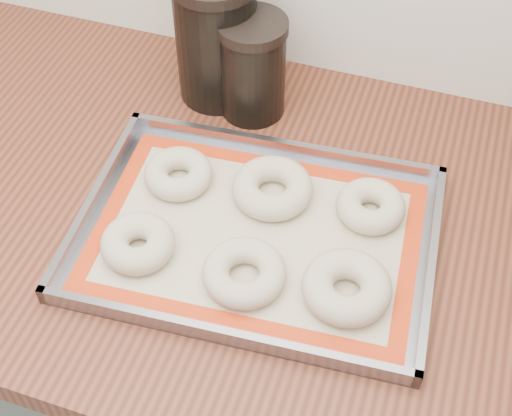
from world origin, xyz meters
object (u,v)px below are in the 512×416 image
(bagel_back_right, at_px, (371,206))
(bagel_back_left, at_px, (178,174))
(baking_tray, at_px, (256,235))
(canister_mid, at_px, (253,67))
(bagel_back_mid, at_px, (272,188))
(bagel_front_mid, at_px, (244,273))
(canister_left, at_px, (216,37))
(bagel_front_right, at_px, (347,287))
(bagel_front_left, at_px, (138,243))

(bagel_back_right, bearing_deg, bagel_back_left, -174.44)
(baking_tray, xyz_separation_m, canister_mid, (-0.09, 0.24, 0.07))
(bagel_back_right, bearing_deg, bagel_back_mid, -175.13)
(baking_tray, relative_size, bagel_front_mid, 4.64)
(bagel_back_mid, bearing_deg, canister_left, 127.91)
(bagel_back_right, bearing_deg, canister_mid, 144.11)
(baking_tray, distance_m, bagel_front_right, 0.15)
(bagel_back_left, height_order, bagel_back_mid, bagel_back_mid)
(bagel_front_mid, xyz_separation_m, bagel_back_mid, (-0.01, 0.14, 0.00))
(bagel_front_mid, height_order, canister_mid, canister_mid)
(bagel_back_mid, distance_m, canister_left, 0.26)
(baking_tray, xyz_separation_m, bagel_back_mid, (-0.00, 0.07, 0.02))
(bagel_front_mid, xyz_separation_m, bagel_back_right, (0.12, 0.16, 0.00))
(canister_left, bearing_deg, bagel_front_right, -48.35)
(bagel_back_left, distance_m, bagel_back_right, 0.27)
(baking_tray, bearing_deg, bagel_back_mid, 90.50)
(bagel_front_mid, distance_m, bagel_front_right, 0.13)
(bagel_back_right, distance_m, canister_left, 0.35)
(bagel_back_right, bearing_deg, canister_left, 147.38)
(bagel_front_right, xyz_separation_m, bagel_back_right, (-0.00, 0.14, -0.00))
(bagel_back_mid, relative_size, canister_left, 0.54)
(bagel_front_mid, distance_m, canister_mid, 0.33)
(bagel_back_mid, bearing_deg, bagel_front_mid, -86.11)
(canister_left, bearing_deg, canister_mid, -19.62)
(bagel_front_right, height_order, canister_mid, canister_mid)
(canister_left, bearing_deg, baking_tray, -60.33)
(bagel_front_right, height_order, canister_left, canister_left)
(bagel_back_mid, bearing_deg, bagel_front_right, -43.41)
(bagel_back_left, height_order, canister_left, canister_left)
(bagel_back_left, xyz_separation_m, bagel_back_mid, (0.13, 0.01, 0.00))
(bagel_front_left, relative_size, bagel_back_left, 1.00)
(bagel_back_mid, xyz_separation_m, canister_mid, (-0.09, 0.17, 0.06))
(baking_tray, relative_size, bagel_back_mid, 4.39)
(bagel_back_mid, height_order, canister_mid, canister_mid)
(bagel_front_left, relative_size, bagel_back_right, 1.03)
(bagel_front_left, height_order, bagel_back_right, bagel_front_left)
(bagel_front_mid, bearing_deg, bagel_front_right, 8.03)
(bagel_front_left, xyz_separation_m, bagel_back_left, (0.00, 0.13, -0.00))
(baking_tray, relative_size, bagel_front_right, 4.42)
(bagel_back_mid, relative_size, canister_mid, 0.70)
(bagel_back_right, relative_size, canister_mid, 0.58)
(bagel_back_left, xyz_separation_m, canister_mid, (0.05, 0.18, 0.06))
(bagel_back_left, bearing_deg, bagel_front_mid, -42.59)
(bagel_front_right, xyz_separation_m, bagel_back_mid, (-0.13, 0.13, -0.00))
(bagel_front_mid, relative_size, bagel_back_left, 1.10)
(canister_mid, bearing_deg, bagel_back_right, -35.89)
(bagel_front_right, relative_size, canister_mid, 0.69)
(bagel_back_left, distance_m, canister_left, 0.22)
(bagel_front_left, height_order, canister_left, canister_left)
(bagel_front_mid, bearing_deg, canister_left, 115.37)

